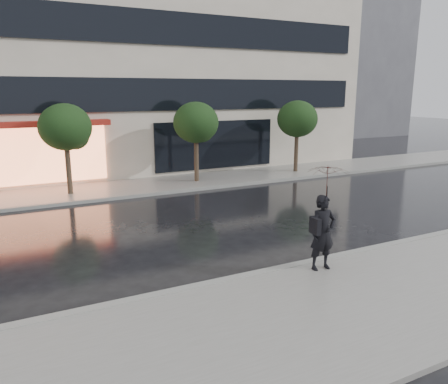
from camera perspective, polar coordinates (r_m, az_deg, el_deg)
ground at (r=11.87m, az=2.46°, el=-9.16°), size 120.00×120.00×0.00m
sidewalk_near at (r=9.43m, az=12.55°, el=-15.31°), size 60.00×4.50×0.12m
sidewalk_far at (r=21.01m, az=-11.38°, el=0.65°), size 60.00×3.50×0.12m
curb_near at (r=11.06m, az=5.05°, el=-10.55°), size 60.00×0.25×0.14m
curb_far at (r=19.37m, az=-9.97°, el=-0.31°), size 60.00×0.25×0.14m
office_building at (r=28.41m, az=-16.83°, el=21.71°), size 30.00×12.76×18.00m
bg_building_right at (r=49.09m, az=13.52°, el=16.85°), size 12.00×12.00×16.00m
tree_mid_west at (r=19.81m, az=-19.86°, el=7.78°), size 2.20×2.20×3.99m
tree_mid_east at (r=21.40m, az=-3.57°, el=8.86°), size 2.20×2.20×3.99m
tree_far_east at (r=24.41m, az=9.63°, el=9.23°), size 2.20×2.20×3.99m
pedestrian_with_umbrella at (r=10.92m, az=13.13°, el=-1.43°), size 1.09×1.11×2.64m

